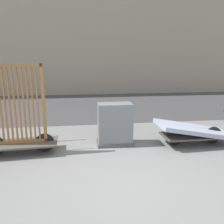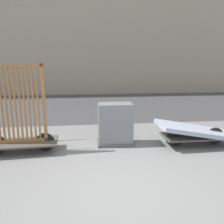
% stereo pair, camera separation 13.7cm
% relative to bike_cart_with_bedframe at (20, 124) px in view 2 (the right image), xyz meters
% --- Properties ---
extents(ground_plane, '(60.00, 60.00, 0.00)m').
position_rel_bike_cart_with_bedframe_xyz_m(ground_plane, '(2.14, -1.69, -0.69)').
color(ground_plane, slate).
extents(road_strip, '(56.00, 7.35, 0.01)m').
position_rel_bike_cart_with_bedframe_xyz_m(road_strip, '(2.14, 5.86, -0.69)').
color(road_strip, '#424244').
rests_on(road_strip, ground_plane).
extents(bike_cart_with_bedframe, '(2.37, 0.82, 2.06)m').
position_rel_bike_cart_with_bedframe_xyz_m(bike_cart_with_bedframe, '(0.00, 0.00, 0.00)').
color(bike_cart_with_bedframe, '#4C4742').
rests_on(bike_cart_with_bedframe, ground_plane).
extents(bike_cart_with_mattress, '(2.51, 0.91, 0.62)m').
position_rel_bike_cart_with_bedframe_xyz_m(bike_cart_with_mattress, '(4.29, -0.00, -0.33)').
color(bike_cart_with_mattress, '#4C4742').
rests_on(bike_cart_with_mattress, ground_plane).
extents(utility_cabinet, '(0.92, 0.56, 1.08)m').
position_rel_bike_cart_with_bedframe_xyz_m(utility_cabinet, '(2.26, 0.31, -0.19)').
color(utility_cabinet, '#4C4C4C').
rests_on(utility_cabinet, ground_plane).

